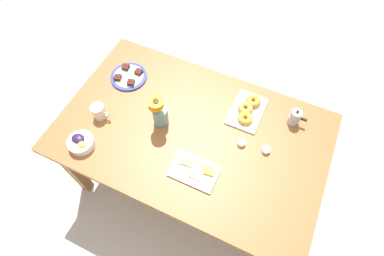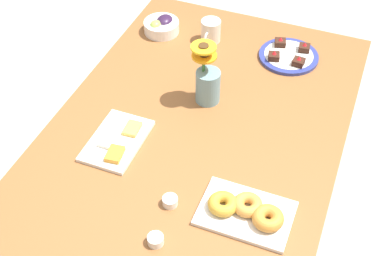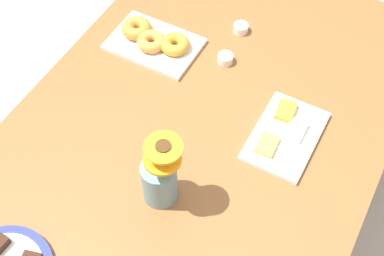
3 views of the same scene
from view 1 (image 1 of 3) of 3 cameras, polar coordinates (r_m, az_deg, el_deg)
name	(u,v)px [view 1 (image 1 of 3)]	position (r m, az deg, el deg)	size (l,w,h in m)	color
ground_plane	(192,177)	(2.46, 0.00, -9.28)	(6.00, 6.00, 0.00)	#B7B2A8
dining_table	(192,138)	(1.87, 0.00, -1.96)	(1.60, 1.00, 0.74)	brown
coffee_mug	(99,111)	(1.89, -17.28, 3.06)	(0.12, 0.08, 0.10)	silver
grape_bowl	(81,142)	(1.84, -20.41, -2.60)	(0.15, 0.15, 0.07)	white
cheese_platter	(195,171)	(1.67, 0.58, -8.14)	(0.26, 0.17, 0.03)	white
croissant_platter	(248,110)	(1.88, 10.58, 3.44)	(0.19, 0.28, 0.05)	white
jam_cup_honey	(266,150)	(1.77, 13.92, -4.06)	(0.05, 0.05, 0.03)	white
jam_cup_berry	(242,143)	(1.76, 9.41, -2.78)	(0.05, 0.05, 0.03)	white
dessert_plate	(129,76)	(2.07, -11.97, 9.60)	(0.24, 0.24, 0.05)	navy
flower_vase	(160,114)	(1.77, -6.13, 2.60)	(0.10, 0.11, 0.24)	#6B939E
moka_pot	(295,117)	(1.89, 18.98, 1.93)	(0.11, 0.07, 0.12)	#B7B7BC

